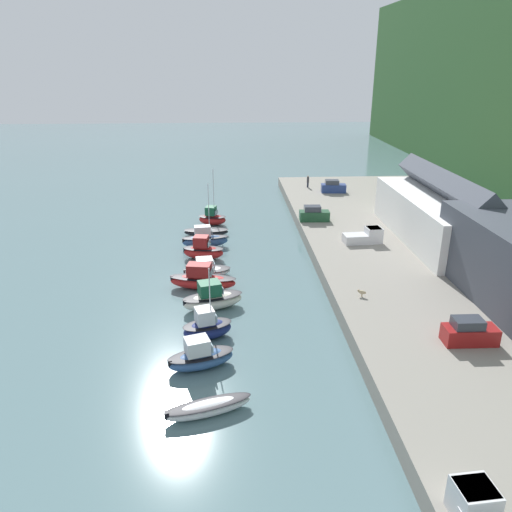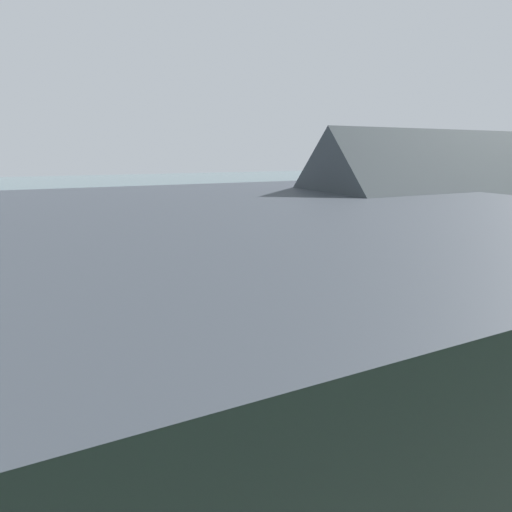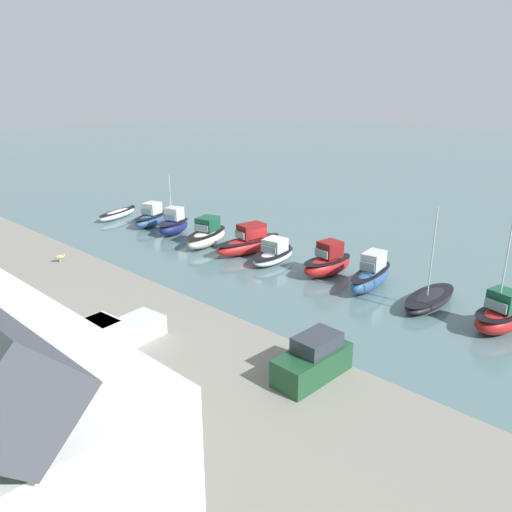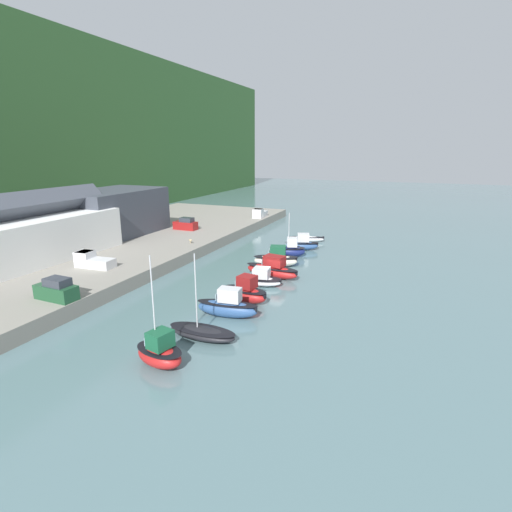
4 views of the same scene
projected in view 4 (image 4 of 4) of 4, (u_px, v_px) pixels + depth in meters
name	position (u px, v px, depth m)	size (l,w,h in m)	color
ground_plane	(273.00, 282.00, 48.20)	(320.00, 320.00, 0.00)	slate
quay_promenade	(89.00, 253.00, 58.56)	(92.65, 30.11, 1.61)	gray
harbor_clubhouse	(27.00, 236.00, 50.54)	(24.13, 9.43, 8.91)	white
yacht_club_building	(113.00, 212.00, 66.35)	(17.22, 10.77, 7.36)	#3D424C
moored_boat_0	(160.00, 352.00, 29.49)	(3.19, 4.55, 8.43)	red
moored_boat_1	(202.00, 332.00, 33.80)	(2.35, 6.28, 7.42)	black
moored_boat_2	(228.00, 306.00, 37.97)	(2.50, 6.22, 2.92)	#33568E
moored_boat_3	(246.00, 292.00, 41.68)	(2.99, 5.31, 2.92)	red
moored_boat_4	(260.00, 279.00, 46.86)	(3.08, 5.63, 2.14)	white
moored_boat_5	(272.00, 269.00, 49.68)	(3.36, 7.45, 2.82)	red
moored_boat_6	(276.00, 259.00, 54.31)	(3.92, 6.42, 2.86)	white
moored_boat_7	(291.00, 250.00, 59.22)	(3.44, 4.83, 6.56)	navy
moored_boat_8	(302.00, 244.00, 63.18)	(3.66, 5.71, 2.62)	#33568E
moored_boat_9	(307.00, 239.00, 68.69)	(3.28, 6.34, 0.99)	white
parked_car_0	(57.00, 290.00, 38.08)	(1.95, 4.26, 2.16)	#1E4C2D
parked_car_2	(186.00, 224.00, 70.79)	(1.87, 4.23, 2.16)	maroon
pickup_truck_0	(259.00, 213.00, 83.36)	(4.86, 2.31, 1.90)	silver
pickup_truck_1	(92.00, 260.00, 48.50)	(2.33, 4.87, 1.90)	silver
dog_on_quay	(190.00, 240.00, 60.64)	(0.66, 0.84, 0.68)	tan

